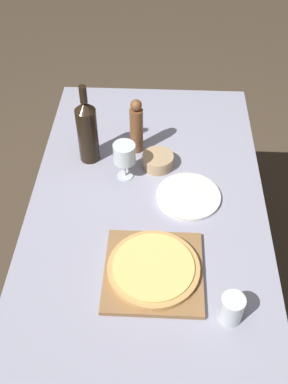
{
  "coord_description": "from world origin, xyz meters",
  "views": [
    {
      "loc": [
        0.04,
        -1.12,
        1.94
      ],
      "look_at": [
        -0.01,
        -0.02,
        0.79
      ],
      "focal_mm": 42.0,
      "sensor_mm": 36.0,
      "label": 1
    }
  ],
  "objects_px": {
    "pepper_mill": "(136,127)",
    "small_bowl": "(158,161)",
    "pizza": "(154,268)",
    "wine_glass": "(124,154)",
    "wine_bottle": "(87,130)"
  },
  "relations": [
    {
      "from": "pizza",
      "to": "wine_glass",
      "type": "height_order",
      "value": "wine_glass"
    },
    {
      "from": "pepper_mill",
      "to": "small_bowl",
      "type": "relative_size",
      "value": 1.96
    },
    {
      "from": "pepper_mill",
      "to": "wine_bottle",
      "type": "bearing_deg",
      "value": -161.92
    },
    {
      "from": "wine_bottle",
      "to": "wine_glass",
      "type": "relative_size",
      "value": 2.16
    },
    {
      "from": "pizza",
      "to": "wine_glass",
      "type": "bearing_deg",
      "value": 105.68
    },
    {
      "from": "wine_glass",
      "to": "small_bowl",
      "type": "xyz_separation_m",
      "value": [
        0.12,
        0.06,
        -0.09
      ]
    },
    {
      "from": "wine_bottle",
      "to": "small_bowl",
      "type": "distance_m",
      "value": 0.3
    },
    {
      "from": "pepper_mill",
      "to": "small_bowl",
      "type": "height_order",
      "value": "pepper_mill"
    },
    {
      "from": "pizza",
      "to": "pepper_mill",
      "type": "xyz_separation_m",
      "value": [
        -0.09,
        0.6,
        0.09
      ]
    },
    {
      "from": "small_bowl",
      "to": "wine_bottle",
      "type": "bearing_deg",
      "value": 172.73
    },
    {
      "from": "pizza",
      "to": "wine_glass",
      "type": "relative_size",
      "value": 1.89
    },
    {
      "from": "wine_glass",
      "to": "small_bowl",
      "type": "relative_size",
      "value": 1.26
    },
    {
      "from": "pizza",
      "to": "pepper_mill",
      "type": "height_order",
      "value": "pepper_mill"
    },
    {
      "from": "pepper_mill",
      "to": "wine_glass",
      "type": "xyz_separation_m",
      "value": [
        -0.04,
        -0.16,
        -0.0
      ]
    },
    {
      "from": "wine_glass",
      "to": "small_bowl",
      "type": "distance_m",
      "value": 0.16
    }
  ]
}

